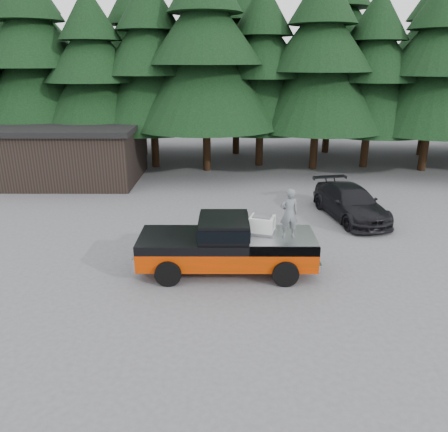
{
  "coord_description": "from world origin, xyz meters",
  "views": [
    {
      "loc": [
        0.23,
        -13.44,
        6.73
      ],
      "look_at": [
        0.17,
        0.0,
        1.95
      ],
      "focal_mm": 35.0,
      "sensor_mm": 36.0,
      "label": 1
    }
  ],
  "objects_px": {
    "parked_car": "(351,203)",
    "pickup_truck": "(227,253)",
    "man_on_bed": "(289,213)",
    "utility_building": "(69,152)",
    "air_compressor": "(262,225)"
  },
  "relations": [
    {
      "from": "parked_car",
      "to": "utility_building",
      "type": "height_order",
      "value": "utility_building"
    },
    {
      "from": "pickup_truck",
      "to": "parked_car",
      "type": "xyz_separation_m",
      "value": [
        5.59,
        5.41,
        0.05
      ]
    },
    {
      "from": "pickup_truck",
      "to": "parked_car",
      "type": "distance_m",
      "value": 7.78
    },
    {
      "from": "man_on_bed",
      "to": "utility_building",
      "type": "relative_size",
      "value": 0.2
    },
    {
      "from": "man_on_bed",
      "to": "utility_building",
      "type": "bearing_deg",
      "value": -57.67
    },
    {
      "from": "pickup_truck",
      "to": "air_compressor",
      "type": "relative_size",
      "value": 7.64
    },
    {
      "from": "air_compressor",
      "to": "parked_car",
      "type": "xyz_separation_m",
      "value": [
        4.42,
        5.19,
        -0.88
      ]
    },
    {
      "from": "man_on_bed",
      "to": "pickup_truck",
      "type": "bearing_deg",
      "value": -15.9
    },
    {
      "from": "pickup_truck",
      "to": "utility_building",
      "type": "relative_size",
      "value": 0.71
    },
    {
      "from": "pickup_truck",
      "to": "man_on_bed",
      "type": "relative_size",
      "value": 3.65
    },
    {
      "from": "man_on_bed",
      "to": "parked_car",
      "type": "xyz_separation_m",
      "value": [
        3.61,
        5.61,
        -1.44
      ]
    },
    {
      "from": "man_on_bed",
      "to": "parked_car",
      "type": "relative_size",
      "value": 0.33
    },
    {
      "from": "air_compressor",
      "to": "parked_car",
      "type": "distance_m",
      "value": 6.87
    },
    {
      "from": "parked_car",
      "to": "pickup_truck",
      "type": "bearing_deg",
      "value": -148.06
    },
    {
      "from": "air_compressor",
      "to": "utility_building",
      "type": "relative_size",
      "value": 0.09
    }
  ]
}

